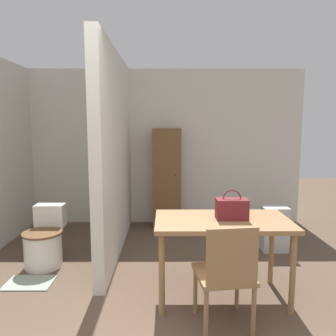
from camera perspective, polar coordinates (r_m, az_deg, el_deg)
name	(u,v)px	position (r m, az deg, el deg)	size (l,w,h in m)	color
wall_back	(152,147)	(5.40, -2.88, 3.61)	(4.88, 0.12, 2.50)	silver
partition_wall	(115,154)	(4.19, -9.17, 2.37)	(0.12, 2.38, 2.50)	silver
dining_table	(222,228)	(3.10, 9.45, -10.34)	(1.23, 0.68, 0.76)	#997047
wooden_chair	(226,272)	(2.72, 10.12, -17.46)	(0.49, 0.49, 0.88)	#997047
toilet	(45,242)	(4.14, -20.70, -12.03)	(0.44, 0.59, 0.66)	white
handbag	(232,209)	(3.07, 11.04, -6.94)	(0.29, 0.16, 0.27)	maroon
wooden_cabinet	(167,178)	(5.19, -0.21, -1.75)	(0.44, 0.38, 1.56)	brown
bath_mat	(29,283)	(3.85, -22.99, -17.93)	(0.47, 0.33, 0.01)	#99A899
space_heater	(275,229)	(4.49, 18.08, -10.09)	(0.32, 0.21, 0.58)	#BCBCC1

